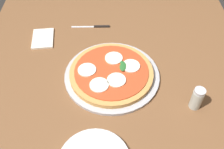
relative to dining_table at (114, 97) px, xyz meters
name	(u,v)px	position (x,y,z in m)	size (l,w,h in m)	color
dining_table	(114,97)	(0.00, 0.00, 0.00)	(1.24, 1.12, 0.75)	brown
serving_tray	(112,75)	(0.03, 0.01, 0.10)	(0.36, 0.36, 0.01)	#B2B2B7
pizza	(111,72)	(0.03, 0.01, 0.12)	(0.32, 0.32, 0.03)	tan
napkin	(43,38)	(0.25, 0.31, 0.10)	(0.13, 0.09, 0.01)	white
knife	(96,27)	(0.34, 0.08, 0.10)	(0.01, 0.18, 0.01)	black
pepper_shaker	(197,98)	(-0.11, -0.28, 0.14)	(0.04, 0.04, 0.09)	#B2B7AD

